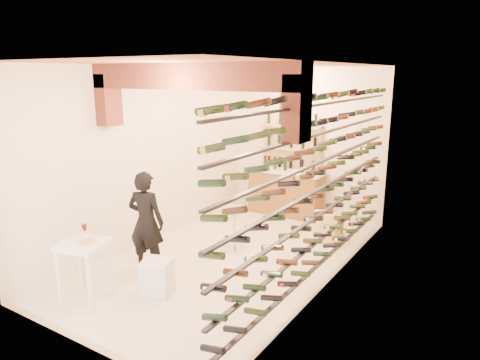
% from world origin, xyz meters
% --- Properties ---
extents(ground, '(6.00, 6.00, 0.00)m').
position_xyz_m(ground, '(0.00, 0.00, 0.00)').
color(ground, white).
rests_on(ground, ground).
extents(room_shell, '(3.52, 6.02, 3.21)m').
position_xyz_m(room_shell, '(0.00, -0.26, 2.25)').
color(room_shell, white).
rests_on(room_shell, ground).
extents(wine_rack, '(0.32, 5.70, 2.56)m').
position_xyz_m(wine_rack, '(1.53, 0.00, 1.55)').
color(wine_rack, black).
rests_on(wine_rack, ground).
extents(back_counter, '(1.70, 0.62, 1.29)m').
position_xyz_m(back_counter, '(-0.30, 2.65, 0.53)').
color(back_counter, brown).
rests_on(back_counter, ground).
extents(back_shelving, '(1.40, 0.31, 2.73)m').
position_xyz_m(back_shelving, '(-0.30, 2.89, 1.17)').
color(back_shelving, tan).
rests_on(back_shelving, ground).
extents(tasting_table, '(0.72, 0.72, 1.03)m').
position_xyz_m(tasting_table, '(-0.86, -2.27, 0.69)').
color(tasting_table, white).
rests_on(tasting_table, ground).
extents(white_stool, '(0.52, 0.52, 0.50)m').
position_xyz_m(white_stool, '(-0.17, -1.62, 0.25)').
color(white_stool, white).
rests_on(white_stool, ground).
extents(person, '(0.67, 0.52, 1.62)m').
position_xyz_m(person, '(-0.83, -1.12, 0.81)').
color(person, black).
rests_on(person, ground).
extents(chrome_barstool, '(0.41, 0.41, 0.79)m').
position_xyz_m(chrome_barstool, '(-0.14, 0.31, 0.46)').
color(chrome_barstool, silver).
rests_on(chrome_barstool, ground).
extents(crate_lower, '(0.53, 0.44, 0.27)m').
position_xyz_m(crate_lower, '(1.12, 1.68, 0.14)').
color(crate_lower, '#D7BF75').
rests_on(crate_lower, ground).
extents(crate_upper, '(0.46, 0.35, 0.25)m').
position_xyz_m(crate_upper, '(1.12, 1.68, 0.40)').
color(crate_upper, '#D7BF75').
rests_on(crate_upper, crate_lower).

